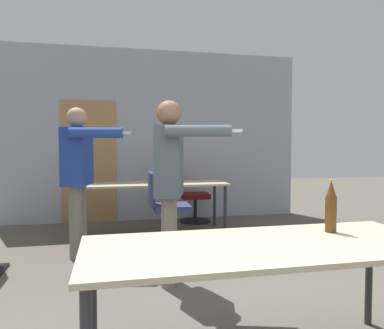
{
  "coord_description": "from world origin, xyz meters",
  "views": [
    {
      "loc": [
        -0.79,
        -1.5,
        1.29
      ],
      "look_at": [
        0.06,
        2.27,
        1.1
      ],
      "focal_mm": 35.0,
      "sensor_mm": 36.0,
      "label": 1
    }
  ],
  "objects_px": {
    "office_chair_far_right": "(191,197)",
    "person_far_watching": "(171,173)",
    "office_chair_mid_tucked": "(166,211)",
    "beer_bottle": "(331,207)",
    "person_right_polo": "(79,168)"
  },
  "relations": [
    {
      "from": "office_chair_far_right",
      "to": "person_far_watching",
      "type": "bearing_deg",
      "value": -11.31
    },
    {
      "from": "office_chair_mid_tucked",
      "to": "beer_bottle",
      "type": "distance_m",
      "value": 2.75
    },
    {
      "from": "person_far_watching",
      "to": "office_chair_mid_tucked",
      "type": "height_order",
      "value": "person_far_watching"
    },
    {
      "from": "person_far_watching",
      "to": "office_chair_mid_tucked",
      "type": "bearing_deg",
      "value": -170.08
    },
    {
      "from": "office_chair_mid_tucked",
      "to": "beer_bottle",
      "type": "xyz_separation_m",
      "value": [
        0.66,
        -2.64,
        0.45
      ]
    },
    {
      "from": "person_far_watching",
      "to": "beer_bottle",
      "type": "relative_size",
      "value": 5.04
    },
    {
      "from": "person_right_polo",
      "to": "office_chair_far_right",
      "type": "relative_size",
      "value": 1.91
    },
    {
      "from": "person_right_polo",
      "to": "beer_bottle",
      "type": "xyz_separation_m",
      "value": [
        1.72,
        -2.39,
        -0.14
      ]
    },
    {
      "from": "person_right_polo",
      "to": "beer_bottle",
      "type": "relative_size",
      "value": 5.12
    },
    {
      "from": "person_far_watching",
      "to": "beer_bottle",
      "type": "height_order",
      "value": "person_far_watching"
    },
    {
      "from": "person_right_polo",
      "to": "person_far_watching",
      "type": "relative_size",
      "value": 1.02
    },
    {
      "from": "person_far_watching",
      "to": "beer_bottle",
      "type": "distance_m",
      "value": 1.53
    },
    {
      "from": "office_chair_far_right",
      "to": "office_chair_mid_tucked",
      "type": "relative_size",
      "value": 0.95
    },
    {
      "from": "beer_bottle",
      "to": "person_right_polo",
      "type": "bearing_deg",
      "value": 125.78
    },
    {
      "from": "office_chair_mid_tucked",
      "to": "person_far_watching",
      "type": "bearing_deg",
      "value": -4.44
    }
  ]
}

